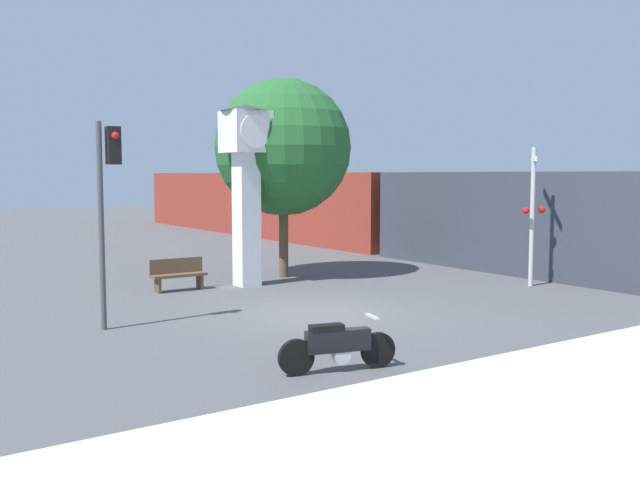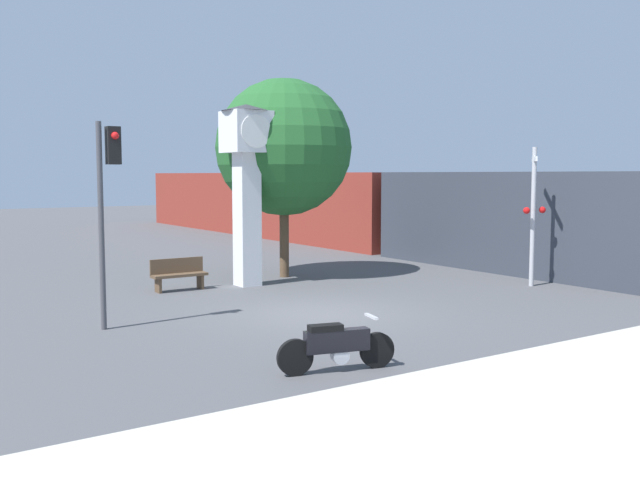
# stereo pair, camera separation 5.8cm
# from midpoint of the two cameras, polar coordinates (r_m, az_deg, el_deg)

# --- Properties ---
(ground_plane) EXTENTS (120.00, 120.00, 0.00)m
(ground_plane) POSITION_cam_midpoint_polar(r_m,az_deg,el_deg) (17.13, 0.00, -5.88)
(ground_plane) COLOR #4C4C4F
(motorcycle) EXTENTS (2.05, 0.69, 0.92)m
(motorcycle) POSITION_cam_midpoint_polar(r_m,az_deg,el_deg) (12.09, 1.47, -8.46)
(motorcycle) COLOR black
(motorcycle) RESTS_ON ground_plane
(clock_tower) EXTENTS (1.46, 1.46, 5.36)m
(clock_tower) POSITION_cam_midpoint_polar(r_m,az_deg,el_deg) (21.20, -5.81, 5.88)
(clock_tower) COLOR white
(clock_tower) RESTS_ON ground_plane
(freight_train) EXTENTS (2.80, 36.39, 3.40)m
(freight_train) POSITION_cam_midpoint_polar(r_m,az_deg,el_deg) (34.79, 0.07, 2.61)
(freight_train) COLOR #333842
(freight_train) RESTS_ON ground_plane
(traffic_light) EXTENTS (0.50, 0.35, 4.42)m
(traffic_light) POSITION_cam_midpoint_polar(r_m,az_deg,el_deg) (15.76, -16.58, 4.04)
(traffic_light) COLOR #47474C
(traffic_light) RESTS_ON ground_plane
(railroad_crossing_signal) EXTENTS (0.90, 0.82, 4.11)m
(railroad_crossing_signal) POSITION_cam_midpoint_polar(r_m,az_deg,el_deg) (21.95, 16.77, 2.23)
(railroad_crossing_signal) COLOR #B7B7BC
(railroad_crossing_signal) RESTS_ON ground_plane
(street_tree) EXTENTS (4.36, 4.36, 6.36)m
(street_tree) POSITION_cam_midpoint_polar(r_m,az_deg,el_deg) (22.94, -2.84, 7.39)
(street_tree) COLOR brown
(street_tree) RESTS_ON ground_plane
(bench) EXTENTS (1.60, 0.44, 0.92)m
(bench) POSITION_cam_midpoint_polar(r_m,az_deg,el_deg) (20.77, -11.17, -2.64)
(bench) COLOR brown
(bench) RESTS_ON ground_plane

